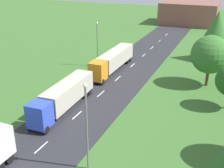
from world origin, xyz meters
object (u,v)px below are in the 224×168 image
tree_birch (210,55)px  truck_second (64,96)px  truck_third (113,60)px  lamppost_second (87,124)px  tree_pine (217,27)px  distant_building (189,13)px  lamppost_third (97,42)px

tree_birch → truck_second: bearing=-135.3°
truck_second → truck_third: (-0.01, 16.66, 0.01)m
tree_birch → lamppost_second: bearing=-107.2°
truck_third → tree_birch: bearing=-0.8°
tree_pine → distant_building: size_ratio=0.56×
lamppost_second → lamppost_third: 30.11m
tree_birch → lamppost_third: bearing=175.6°
lamppost_third → truck_second: bearing=-78.5°
tree_pine → truck_second: bearing=-117.9°
truck_third → tree_pine: size_ratio=1.49×
lamppost_second → lamppost_third: lamppost_second is taller
truck_second → lamppost_third: (-3.66, 17.99, 2.64)m
distant_building → truck_second: bearing=-94.3°
truck_second → truck_third: size_ratio=0.89×
lamppost_second → tree_pine: tree_pine is taller
truck_second → distant_building: distant_building is taller
lamppost_second → tree_pine: 41.11m
distant_building → tree_birch: bearing=-77.4°
lamppost_third → truck_third: bearing=-20.0°
lamppost_second → tree_birch: size_ratio=1.08×
lamppost_second → lamppost_third: bearing=113.9°
lamppost_second → tree_pine: (7.74, 40.33, 1.89)m
tree_birch → tree_pine: bearing=91.2°
lamppost_third → tree_birch: bearing=-4.4°
truck_third → lamppost_third: bearing=160.0°
distant_building → lamppost_second: bearing=-87.5°
lamppost_second → distant_building: (-3.45, 77.55, -1.50)m
distant_building → truck_third: bearing=-95.7°
truck_third → tree_pine: 22.08m
lamppost_second → truck_second: bearing=131.9°
tree_pine → distant_building: (-11.20, 37.21, -3.39)m
lamppost_second → tree_birch: lamppost_second is taller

